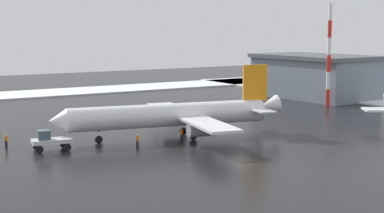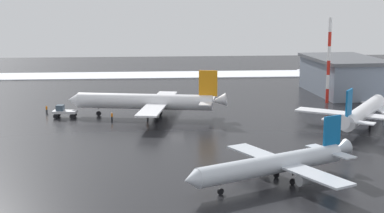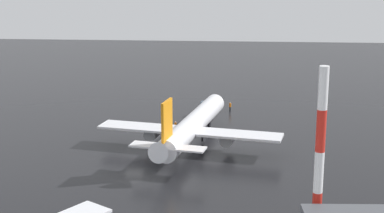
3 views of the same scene
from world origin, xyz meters
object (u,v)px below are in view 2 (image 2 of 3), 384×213
at_px(airplane_distant_tail, 149,102).
at_px(airplane_foreground_jet, 275,164).
at_px(antenna_mast, 329,61).
at_px(ground_crew_mid_apron, 112,116).
at_px(cargo_hangar, 343,75).
at_px(pushback_tug, 64,111).
at_px(ground_crew_near_tug, 148,115).
at_px(airplane_parked_portside, 363,112).
at_px(ground_crew_beside_wing, 47,109).

bearing_deg(airplane_distant_tail, airplane_foreground_jet, 121.59).
bearing_deg(antenna_mast, ground_crew_mid_apron, 108.44).
relative_size(antenna_mast, cargo_hangar, 0.73).
bearing_deg(pushback_tug, airplane_distant_tail, -174.79).
distance_m(ground_crew_near_tug, ground_crew_mid_apron, 6.84).
bearing_deg(airplane_distant_tail, ground_crew_mid_apron, 35.48).
bearing_deg(airplane_parked_portside, cargo_hangar, 20.36).
bearing_deg(antenna_mast, ground_crew_near_tug, 110.10).
height_order(pushback_tug, cargo_hangar, cargo_hangar).
bearing_deg(airplane_parked_portside, ground_crew_near_tug, 109.48).
height_order(airplane_distant_tail, airplane_foreground_jet, airplane_distant_tail).
relative_size(airplane_parked_portside, pushback_tug, 5.15).
xyz_separation_m(airplane_distant_tail, airplane_foreground_jet, (-42.29, -15.86, -0.54)).
distance_m(airplane_parked_portside, ground_crew_beside_wing, 61.65).
height_order(pushback_tug, ground_crew_beside_wing, pushback_tug).
relative_size(airplane_foreground_jet, antenna_mast, 1.30).
height_order(airplane_distant_tail, ground_crew_near_tug, airplane_distant_tail).
bearing_deg(ground_crew_mid_apron, airplane_foreground_jet, 74.10).
distance_m(airplane_distant_tail, ground_crew_mid_apron, 7.99).
bearing_deg(cargo_hangar, ground_crew_mid_apron, 113.24).
xyz_separation_m(pushback_tug, ground_crew_mid_apron, (-3.99, -9.58, -0.31)).
xyz_separation_m(ground_crew_near_tug, antenna_mast, (14.58, -39.83, 8.45)).
bearing_deg(airplane_parked_portside, airplane_foreground_jet, 176.71).
bearing_deg(ground_crew_mid_apron, pushback_tug, -68.83).
distance_m(ground_crew_beside_wing, antenna_mast, 61.22).
bearing_deg(antenna_mast, pushback_tug, 101.62).
bearing_deg(airplane_foreground_jet, airplane_distant_tail, -96.06).
bearing_deg(airplane_distant_tail, ground_crew_beside_wing, -2.86).
height_order(airplane_parked_portside, ground_crew_beside_wing, airplane_parked_portside).
distance_m(antenna_mast, cargo_hangar, 14.70).
bearing_deg(ground_crew_beside_wing, antenna_mast, 71.76).
distance_m(ground_crew_near_tug, ground_crew_beside_wing, 21.64).
distance_m(airplane_foreground_jet, antenna_mast, 59.96).
relative_size(airplane_foreground_jet, ground_crew_beside_wing, 14.27).
bearing_deg(airplane_distant_tail, antenna_mast, -151.65).
bearing_deg(airplane_distant_tail, ground_crew_near_tug, 94.94).
relative_size(pushback_tug, ground_crew_beside_wing, 2.84).
xyz_separation_m(pushback_tug, ground_crew_near_tug, (-3.03, -16.36, -0.31)).
height_order(airplane_distant_tail, ground_crew_beside_wing, airplane_distant_tail).
xyz_separation_m(ground_crew_near_tug, cargo_hangar, (26.21, -47.32, 3.47)).
bearing_deg(ground_crew_near_tug, airplane_parked_portside, 42.23).
relative_size(ground_crew_mid_apron, antenna_mast, 0.09).
relative_size(airplane_distant_tail, ground_crew_mid_apron, 18.45).
height_order(airplane_foreground_jet, cargo_hangar, cargo_hangar).
bearing_deg(ground_crew_near_tug, ground_crew_mid_apron, -115.54).
relative_size(airplane_parked_portside, antenna_mast, 1.33).
relative_size(pushback_tug, ground_crew_near_tug, 2.84).
bearing_deg(cargo_hangar, ground_crew_beside_wing, 102.16).
height_order(airplane_foreground_jet, antenna_mast, antenna_mast).
distance_m(pushback_tug, ground_crew_beside_wing, 5.88).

